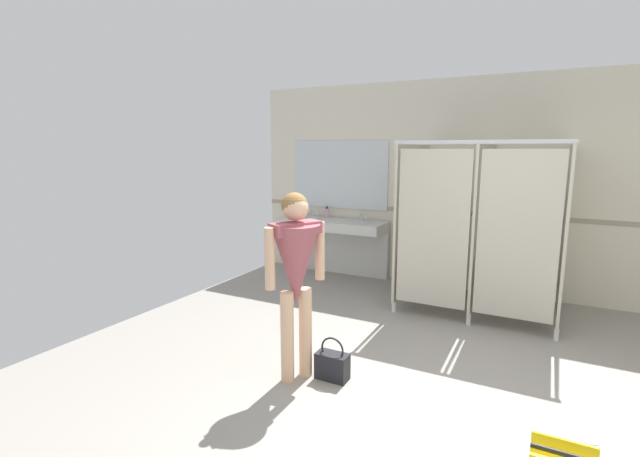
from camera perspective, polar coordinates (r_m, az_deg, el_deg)
ground_plane at (r=3.67m, az=17.44°, el=-22.70°), size 7.44×6.88×0.10m
wall_back at (r=6.30m, az=23.59°, el=4.75°), size 7.44×0.12×2.83m
wall_back_tile_band at (r=6.28m, az=23.31°, el=1.40°), size 7.44×0.01×0.06m
vanity_counter at (r=6.81m, az=1.74°, el=-0.74°), size 1.65×0.54×0.98m
mirror_panel at (r=6.87m, az=2.50°, el=6.86°), size 1.55×0.02×1.02m
bathroom_stalls at (r=5.46m, az=19.68°, el=0.39°), size 1.78×1.35×2.00m
person_standing at (r=3.64m, az=-3.09°, el=-4.62°), size 0.54×0.54×1.57m
handbag at (r=3.93m, az=1.56°, el=-16.93°), size 0.27×0.14×0.37m
soap_dispenser at (r=6.89m, az=0.88°, el=1.99°), size 0.07×0.07×0.18m
floor_drain_cover at (r=3.77m, az=30.99°, el=-21.84°), size 0.14×0.14×0.01m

